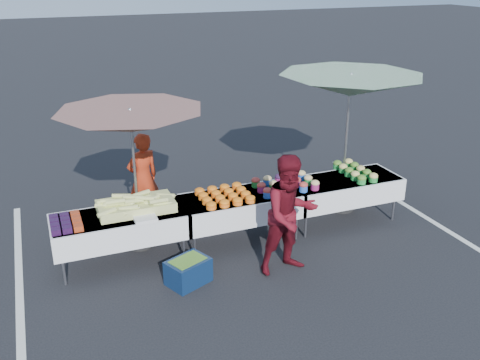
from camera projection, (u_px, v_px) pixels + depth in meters
name	position (u px, v px, depth m)	size (l,w,h in m)	color
ground	(240.00, 240.00, 8.28)	(80.00, 80.00, 0.00)	black
stripe_left	(19.00, 282.00, 7.17)	(0.10, 5.00, 0.00)	silver
stripe_right	(409.00, 207.00, 9.38)	(0.10, 5.00, 0.00)	silver
table_left	(120.00, 226.00, 7.44)	(1.86, 0.81, 0.75)	white
table_center	(240.00, 206.00, 8.06)	(1.86, 0.81, 0.75)	white
table_right	(343.00, 188.00, 8.68)	(1.86, 0.81, 0.75)	white
berry_punnets	(66.00, 223.00, 7.06)	(0.40, 0.54, 0.08)	black
corn_pile	(135.00, 205.00, 7.46)	(1.16, 0.57, 0.26)	#CDCC69
plastic_bags	(145.00, 219.00, 7.21)	(0.30, 0.25, 0.05)	white
carrot_bowls	(225.00, 195.00, 7.88)	(0.75, 0.69, 0.11)	orange
potato_cups	(285.00, 183.00, 8.22)	(0.94, 0.58, 0.16)	blue
bean_baskets	(355.00, 171.00, 8.74)	(0.36, 0.86, 0.15)	green
vendor	(143.00, 178.00, 8.64)	(0.55, 0.36, 1.50)	#B02E14
customer	(290.00, 215.00, 7.16)	(0.82, 0.64, 1.68)	#590D17
umbrella_left	(131.00, 122.00, 7.39)	(2.26, 2.26, 2.14)	black
umbrella_right	(350.00, 86.00, 8.52)	(2.91, 2.91, 2.38)	black
storage_bin	(188.00, 271.00, 7.10)	(0.65, 0.57, 0.35)	#0D2142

